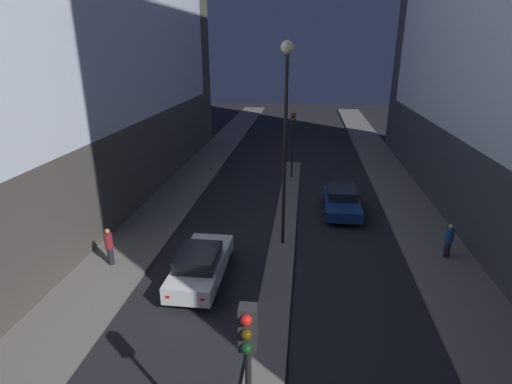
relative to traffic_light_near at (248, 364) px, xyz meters
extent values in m
cube|color=#66605B|center=(0.00, 11.54, -3.45)|extent=(1.19, 28.57, 0.12)
cube|color=#2D2D2D|center=(0.00, 0.03, 0.78)|extent=(0.32, 0.28, 0.90)
sphere|color=red|center=(0.00, -0.15, 1.08)|extent=(0.20, 0.20, 0.20)
sphere|color=#4C380A|center=(0.00, -0.15, 0.78)|extent=(0.20, 0.20, 0.20)
sphere|color=#0F3D19|center=(0.00, -0.15, 0.48)|extent=(0.20, 0.20, 0.20)
cylinder|color=black|center=(0.00, 21.88, -1.53)|extent=(0.12, 0.12, 3.73)
cube|color=#2D2D2D|center=(0.00, 21.88, 0.78)|extent=(0.32, 0.28, 0.90)
sphere|color=red|center=(0.00, 21.70, 1.08)|extent=(0.20, 0.20, 0.20)
sphere|color=#4C380A|center=(0.00, 21.70, 0.78)|extent=(0.20, 0.20, 0.20)
sphere|color=#0F3D19|center=(0.00, 21.70, 0.48)|extent=(0.20, 0.20, 0.20)
cylinder|color=black|center=(0.00, 11.52, 0.95)|extent=(0.16, 0.16, 8.70)
sphere|color=#F9EAB2|center=(0.00, 11.52, 5.47)|extent=(0.56, 0.56, 0.56)
cube|color=silver|center=(-3.09, 8.00, -2.86)|extent=(1.81, 4.53, 0.66)
cube|color=black|center=(-3.09, 7.66, -2.27)|extent=(1.54, 2.04, 0.52)
cube|color=red|center=(-3.72, 5.73, -2.83)|extent=(0.14, 0.04, 0.10)
cube|color=red|center=(-2.45, 5.73, -2.83)|extent=(0.14, 0.04, 0.10)
cylinder|color=black|center=(-3.88, 9.40, -3.19)|extent=(0.22, 0.64, 0.64)
cylinder|color=black|center=(-2.29, 9.40, -3.19)|extent=(0.22, 0.64, 0.64)
cylinder|color=black|center=(-3.88, 6.59, -3.19)|extent=(0.22, 0.64, 0.64)
cylinder|color=black|center=(-2.29, 6.59, -3.19)|extent=(0.22, 0.64, 0.64)
cube|color=navy|center=(3.09, 15.80, -2.90)|extent=(1.91, 4.40, 0.57)
cube|color=black|center=(3.09, 16.13, -2.37)|extent=(1.62, 1.98, 0.50)
cube|color=red|center=(2.42, 18.00, -2.87)|extent=(0.14, 0.04, 0.10)
cube|color=red|center=(3.76, 18.00, -2.87)|extent=(0.14, 0.04, 0.10)
cylinder|color=black|center=(2.24, 17.16, -3.19)|extent=(0.22, 0.64, 0.64)
cylinder|color=black|center=(3.93, 17.16, -3.19)|extent=(0.22, 0.64, 0.64)
cylinder|color=black|center=(2.24, 14.43, -3.19)|extent=(0.22, 0.64, 0.64)
cylinder|color=black|center=(3.93, 14.43, -3.19)|extent=(0.22, 0.64, 0.64)
cylinder|color=black|center=(-7.24, 8.54, -2.99)|extent=(0.26, 0.26, 0.77)
cylinder|color=maroon|center=(-7.24, 8.54, -2.27)|extent=(0.35, 0.35, 0.68)
sphere|color=#9E704C|center=(-7.24, 8.54, -1.81)|extent=(0.22, 0.22, 0.22)
cylinder|color=black|center=(7.37, 11.03, -3.02)|extent=(0.27, 0.27, 0.72)
cylinder|color=navy|center=(7.37, 11.03, -2.33)|extent=(0.36, 0.36, 0.64)
sphere|color=beige|center=(7.37, 11.03, -1.91)|extent=(0.21, 0.21, 0.21)
camera|label=1|loc=(0.87, -5.75, 5.50)|focal=28.00mm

